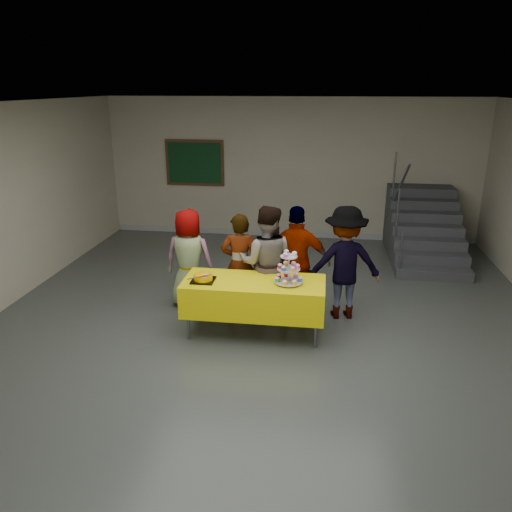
{
  "coord_description": "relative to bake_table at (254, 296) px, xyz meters",
  "views": [
    {
      "loc": [
        0.74,
        -5.76,
        3.23
      ],
      "look_at": [
        -0.13,
        0.51,
        1.05
      ],
      "focal_mm": 35.0,
      "sensor_mm": 36.0,
      "label": 1
    }
  ],
  "objects": [
    {
      "name": "cupcake_stand",
      "position": [
        0.46,
        -0.02,
        0.38
      ],
      "size": [
        0.38,
        0.38,
        0.44
      ],
      "color": "silver",
      "rests_on": "bake_table"
    },
    {
      "name": "bear_cake",
      "position": [
        -0.66,
        -0.09,
        0.27
      ],
      "size": [
        0.32,
        0.36,
        0.12
      ],
      "color": "black",
      "rests_on": "bake_table"
    },
    {
      "name": "bake_table",
      "position": [
        0.0,
        0.0,
        0.0
      ],
      "size": [
        1.88,
        0.78,
        0.77
      ],
      "color": "#595960",
      "rests_on": "ground"
    },
    {
      "name": "schoolchild_b",
      "position": [
        -0.3,
        0.66,
        0.2
      ],
      "size": [
        0.59,
        0.43,
        1.51
      ],
      "primitive_type": "imported",
      "rotation": [
        0.0,
        0.0,
        3.27
      ],
      "color": "slate",
      "rests_on": "ground"
    },
    {
      "name": "schoolchild_c",
      "position": [
        0.1,
        0.56,
        0.27
      ],
      "size": [
        0.82,
        0.64,
        1.66
      ],
      "primitive_type": "imported",
      "rotation": [
        0.0,
        0.0,
        3.12
      ],
      "color": "slate",
      "rests_on": "ground"
    },
    {
      "name": "room_shell",
      "position": [
        0.13,
        -0.29,
        1.57
      ],
      "size": [
        10.0,
        10.04,
        3.02
      ],
      "color": "#4C514C",
      "rests_on": "ground"
    },
    {
      "name": "staircase",
      "position": [
        2.83,
        3.82,
        -0.07
      ],
      "size": [
        1.3,
        2.4,
        2.04
      ],
      "color": "#424447",
      "rests_on": "ground"
    },
    {
      "name": "noticeboard",
      "position": [
        -1.98,
        4.65,
        1.04
      ],
      "size": [
        1.3,
        0.05,
        1.0
      ],
      "color": "#472B16",
      "rests_on": "ground"
    },
    {
      "name": "schoolchild_d",
      "position": [
        0.53,
        0.67,
        0.27
      ],
      "size": [
        0.98,
        0.44,
        1.64
      ],
      "primitive_type": "imported",
      "rotation": [
        0.0,
        0.0,
        3.19
      ],
      "color": "slate",
      "rests_on": "ground"
    },
    {
      "name": "schoolchild_a",
      "position": [
        -1.1,
        0.79,
        0.2
      ],
      "size": [
        0.77,
        0.53,
        1.52
      ],
      "primitive_type": "imported",
      "rotation": [
        0.0,
        0.0,
        3.08
      ],
      "color": "slate",
      "rests_on": "ground"
    },
    {
      "name": "schoolchild_e",
      "position": [
        1.2,
        0.73,
        0.27
      ],
      "size": [
        1.15,
        0.78,
        1.65
      ],
      "primitive_type": "imported",
      "rotation": [
        0.0,
        0.0,
        3.3
      ],
      "color": "slate",
      "rests_on": "ground"
    }
  ]
}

